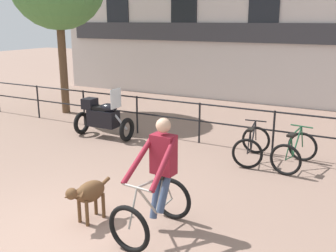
# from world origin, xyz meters

# --- Properties ---
(ground_plane) EXTENTS (60.00, 60.00, 0.00)m
(ground_plane) POSITION_xyz_m (0.00, 0.00, 0.00)
(ground_plane) COLOR #8E7060
(canal_railing) EXTENTS (15.05, 0.05, 1.05)m
(canal_railing) POSITION_xyz_m (-0.00, 5.20, 0.71)
(canal_railing) COLOR black
(canal_railing) RESTS_ON ground_plane
(cyclist_with_bike) EXTENTS (0.76, 1.22, 1.70)m
(cyclist_with_bike) POSITION_xyz_m (1.21, 0.93, 0.76)
(cyclist_with_bike) COLOR black
(cyclist_with_bike) RESTS_ON ground_plane
(dog) EXTENTS (0.37, 0.90, 0.67)m
(dog) POSITION_xyz_m (0.14, 0.66, 0.47)
(dog) COLOR brown
(dog) RESTS_ON ground_plane
(parked_motorcycle) EXTENTS (1.61, 0.65, 1.35)m
(parked_motorcycle) POSITION_xyz_m (-2.46, 4.43, 0.56)
(parked_motorcycle) COLOR black
(parked_motorcycle) RESTS_ON ground_plane
(parked_bicycle_near_lamp) EXTENTS (0.78, 1.18, 0.86)m
(parked_bicycle_near_lamp) POSITION_xyz_m (1.57, 4.54, 0.36)
(parked_bicycle_near_lamp) COLOR black
(parked_bicycle_near_lamp) RESTS_ON ground_plane
(parked_bicycle_mid_left) EXTENTS (0.81, 1.19, 0.86)m
(parked_bicycle_mid_left) POSITION_xyz_m (2.49, 4.54, 0.36)
(parked_bicycle_mid_left) COLOR black
(parked_bicycle_mid_left) RESTS_ON ground_plane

